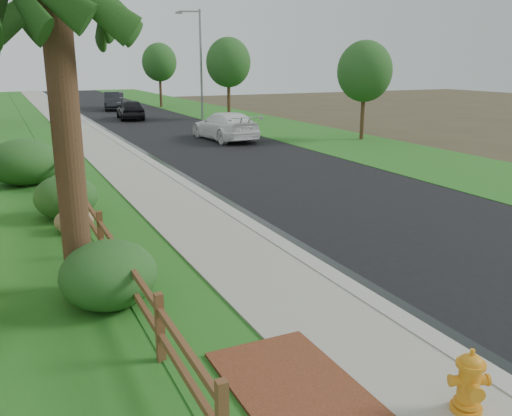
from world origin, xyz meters
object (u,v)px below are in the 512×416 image
fire_hydrant (469,383)px  white_suv (225,126)px  ranch_fence (92,219)px  dark_car_mid (130,109)px  streetlight (199,58)px

fire_hydrant → white_suv: white_suv is taller
ranch_fence → dark_car_mid: bearing=75.5°
fire_hydrant → white_suv: 24.84m
white_suv → fire_hydrant: bearing=71.0°
ranch_fence → dark_car_mid: 29.45m
ranch_fence → fire_hydrant: 9.37m
ranch_fence → white_suv: (9.64, 15.09, 0.18)m
white_suv → streetlight: (2.52, 11.13, 3.69)m
dark_car_mid → streetlight: (4.77, -2.28, 3.71)m
dark_car_mid → streetlight: size_ratio=0.56×
ranch_fence → streetlight: 29.17m
white_suv → streetlight: streetlight is taller
ranch_fence → dark_car_mid: dark_car_mid is taller
ranch_fence → fire_hydrant: size_ratio=20.08×
dark_car_mid → streetlight: streetlight is taller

